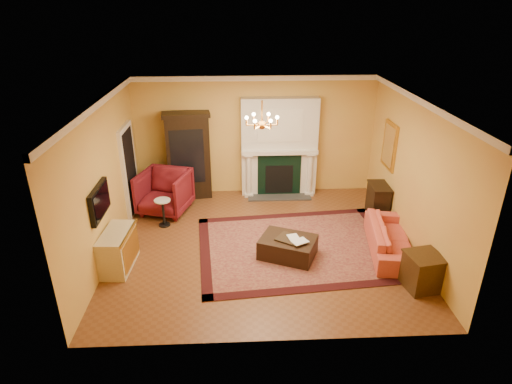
{
  "coord_description": "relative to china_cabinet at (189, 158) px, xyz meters",
  "views": [
    {
      "loc": [
        -0.47,
        -7.63,
        4.67
      ],
      "look_at": [
        -0.09,
        0.3,
        1.06
      ],
      "focal_mm": 30.0,
      "sensor_mm": 36.0,
      "label": 1
    }
  ],
  "objects": [
    {
      "name": "fireplace",
      "position": [
        2.27,
        0.08,
        0.15
      ],
      "size": [
        1.9,
        0.7,
        2.5
      ],
      "color": "silver",
      "rests_on": "wall_back"
    },
    {
      "name": "wall_back",
      "position": [
        1.67,
        0.27,
        0.45
      ],
      "size": [
        6.0,
        0.02,
        3.0
      ],
      "primitive_type": "cube",
      "color": "gold",
      "rests_on": "floor"
    },
    {
      "name": "commode",
      "position": [
        -1.06,
        -3.16,
        -0.67
      ],
      "size": [
        0.54,
        1.03,
        0.75
      ],
      "primitive_type": "cube",
      "rotation": [
        0.0,
        0.0,
        -0.06
      ],
      "color": "beige",
      "rests_on": "floor"
    },
    {
      "name": "gilt_mirror",
      "position": [
        4.64,
        -1.09,
        0.6
      ],
      "size": [
        0.06,
        0.76,
        1.05
      ],
      "color": "gold",
      "rests_on": "wall_right"
    },
    {
      "name": "wall_left",
      "position": [
        -1.34,
        -2.49,
        0.45
      ],
      "size": [
        0.02,
        5.5,
        3.0
      ],
      "primitive_type": "cube",
      "color": "gold",
      "rests_on": "floor"
    },
    {
      "name": "doorway",
      "position": [
        -1.28,
        -0.79,
        -0.0
      ],
      "size": [
        0.08,
        1.05,
        2.1
      ],
      "color": "silver",
      "rests_on": "wall_left"
    },
    {
      "name": "wall_front",
      "position": [
        1.67,
        -5.25,
        0.45
      ],
      "size": [
        6.0,
        0.02,
        3.0
      ],
      "primitive_type": "cube",
      "color": "gold",
      "rests_on": "floor"
    },
    {
      "name": "coral_sofa",
      "position": [
        4.24,
        -2.86,
        -0.66
      ],
      "size": [
        0.88,
        2.05,
        0.78
      ],
      "primitive_type": "imported",
      "rotation": [
        0.0,
        0.0,
        1.41
      ],
      "color": "#CE5641",
      "rests_on": "floor"
    },
    {
      "name": "floor",
      "position": [
        1.67,
        -2.49,
        -1.06
      ],
      "size": [
        6.0,
        5.5,
        0.02
      ],
      "primitive_type": "cube",
      "color": "brown",
      "rests_on": "ground"
    },
    {
      "name": "topiary_left",
      "position": [
        1.63,
        0.04,
        0.44
      ],
      "size": [
        0.18,
        0.18,
        0.47
      ],
      "color": "gray",
      "rests_on": "fireplace"
    },
    {
      "name": "leather_ottoman",
      "position": [
        2.17,
        -2.96,
        -0.84
      ],
      "size": [
        1.26,
        1.11,
        0.39
      ],
      "primitive_type": "cube",
      "rotation": [
        0.0,
        0.0,
        -0.41
      ],
      "color": "black",
      "rests_on": "oriental_rug"
    },
    {
      "name": "ceiling",
      "position": [
        1.67,
        -2.49,
        1.96
      ],
      "size": [
        6.0,
        5.5,
        0.02
      ],
      "primitive_type": "cube",
      "color": "silver",
      "rests_on": "wall_back"
    },
    {
      "name": "chandelier",
      "position": [
        1.67,
        -2.49,
        1.56
      ],
      "size": [
        0.63,
        0.55,
        0.53
      ],
      "color": "gold",
      "rests_on": "ceiling"
    },
    {
      "name": "ottoman_tray",
      "position": [
        2.21,
        -3.01,
        -0.63
      ],
      "size": [
        0.63,
        0.61,
        0.03
      ],
      "primitive_type": "cube",
      "rotation": [
        0.0,
        0.0,
        -0.6
      ],
      "color": "black",
      "rests_on": "leather_ottoman"
    },
    {
      "name": "end_table",
      "position": [
        4.39,
        -4.07,
        -0.73
      ],
      "size": [
        0.63,
        0.63,
        0.63
      ],
      "primitive_type": "cube",
      "rotation": [
        0.0,
        0.0,
        0.18
      ],
      "color": "#3A2410",
      "rests_on": "floor"
    },
    {
      "name": "book_b",
      "position": [
        2.31,
        -3.06,
        -0.46
      ],
      "size": [
        0.12,
        0.21,
        0.3
      ],
      "primitive_type": "imported",
      "rotation": [
        0.0,
        0.0,
        -1.09
      ],
      "color": "gray",
      "rests_on": "ottoman_tray"
    },
    {
      "name": "book_a",
      "position": [
        2.17,
        -3.04,
        -0.47
      ],
      "size": [
        0.21,
        0.07,
        0.28
      ],
      "primitive_type": "imported",
      "rotation": [
        0.0,
        0.0,
        0.23
      ],
      "color": "gray",
      "rests_on": "ottoman_tray"
    },
    {
      "name": "pedestal_table",
      "position": [
        -0.45,
        -1.57,
        -0.68
      ],
      "size": [
        0.36,
        0.36,
        0.64
      ],
      "color": "black",
      "rests_on": "floor"
    },
    {
      "name": "tv_panel",
      "position": [
        -1.27,
        -3.09,
        0.3
      ],
      "size": [
        0.09,
        0.95,
        0.58
      ],
      "color": "black",
      "rests_on": "wall_left"
    },
    {
      "name": "china_cabinet",
      "position": [
        0.0,
        0.0,
        0.0
      ],
      "size": [
        1.1,
        0.61,
        2.09
      ],
      "primitive_type": "cube",
      "rotation": [
        0.0,
        0.0,
        0.14
      ],
      "color": "black",
      "rests_on": "floor"
    },
    {
      "name": "wall_right",
      "position": [
        4.68,
        -2.49,
        0.45
      ],
      "size": [
        0.02,
        5.5,
        3.0
      ],
      "primitive_type": "cube",
      "color": "gold",
      "rests_on": "floor"
    },
    {
      "name": "topiary_right",
      "position": [
        2.94,
        0.04,
        0.42
      ],
      "size": [
        0.16,
        0.16,
        0.43
      ],
      "color": "gray",
      "rests_on": "fireplace"
    },
    {
      "name": "console_table",
      "position": [
        4.45,
        -1.33,
        -0.67
      ],
      "size": [
        0.41,
        0.69,
        0.75
      ],
      "primitive_type": "cube",
      "rotation": [
        0.0,
        0.0,
        -0.04
      ],
      "color": "black",
      "rests_on": "floor"
    },
    {
      "name": "wingback_armchair",
      "position": [
        -0.52,
        -0.86,
        -0.49
      ],
      "size": [
        1.33,
        1.28,
        1.11
      ],
      "primitive_type": "imported",
      "rotation": [
        0.0,
        0.0,
        -0.29
      ],
      "color": "maroon",
      "rests_on": "floor"
    },
    {
      "name": "oriental_rug",
      "position": [
        2.41,
        -2.64,
        -1.04
      ],
      "size": [
        4.24,
        3.34,
        0.02
      ],
      "primitive_type": "cube",
      "rotation": [
        0.0,
        0.0,
        0.09
      ],
      "color": "#4C1019",
      "rests_on": "floor"
    },
    {
      "name": "crown_molding",
      "position": [
        1.67,
        -1.53,
        1.89
      ],
      "size": [
        6.0,
        5.5,
        0.12
      ],
      "color": "white",
      "rests_on": "ceiling"
    }
  ]
}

